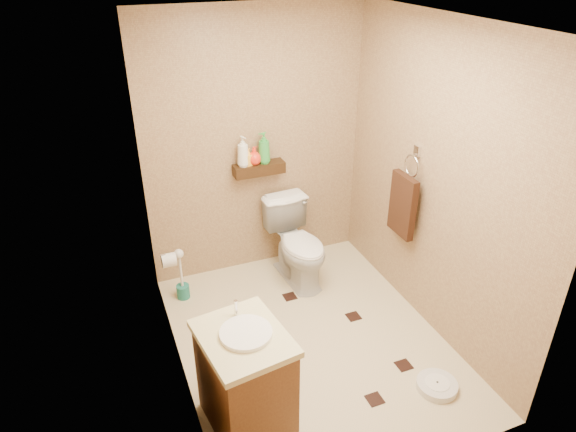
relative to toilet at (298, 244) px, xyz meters
name	(u,v)px	position (x,y,z in m)	size (l,w,h in m)	color
ground	(310,341)	(-0.24, -0.83, -0.37)	(2.50, 2.50, 0.00)	beige
wall_back	(256,147)	(-0.24, 0.42, 0.83)	(2.00, 0.04, 2.40)	#9F825B
wall_front	(420,317)	(-0.24, -2.08, 0.83)	(2.00, 0.04, 2.40)	#9F825B
wall_left	(168,235)	(-1.24, -0.83, 0.83)	(0.04, 2.50, 2.40)	#9F825B
wall_right	(435,184)	(0.76, -0.83, 0.83)	(0.04, 2.50, 2.40)	#9F825B
ceiling	(319,22)	(-0.24, -0.83, 2.03)	(2.00, 2.50, 0.02)	white
wall_shelf	(259,169)	(-0.24, 0.34, 0.65)	(0.46, 0.14, 0.10)	#331E0D
floor_accents	(320,340)	(-0.17, -0.86, -0.37)	(1.19, 1.41, 0.01)	black
toilet	(298,244)	(0.00, 0.00, 0.00)	(0.42, 0.74, 0.75)	white
vanity	(246,379)	(-0.94, -1.38, 0.00)	(0.57, 0.66, 0.85)	brown
bathroom_scale	(437,385)	(0.39, -1.62, -0.35)	(0.38, 0.38, 0.06)	silver
toilet_brush	(182,281)	(-1.06, 0.11, -0.20)	(0.11, 0.11, 0.50)	#1C7063
towel_ring	(403,202)	(0.67, -0.58, 0.57)	(0.12, 0.30, 0.76)	silver
toilet_paper	(169,260)	(-1.18, -0.18, 0.23)	(0.12, 0.11, 0.12)	silver
bottle_a	(243,151)	(-0.38, 0.34, 0.83)	(0.11, 0.11, 0.27)	white
bottle_b	(249,157)	(-0.33, 0.34, 0.77)	(0.07, 0.07, 0.15)	yellow
bottle_c	(254,156)	(-0.28, 0.34, 0.78)	(0.12, 0.12, 0.16)	red
bottle_d	(264,148)	(-0.19, 0.34, 0.84)	(0.11, 0.11, 0.28)	green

